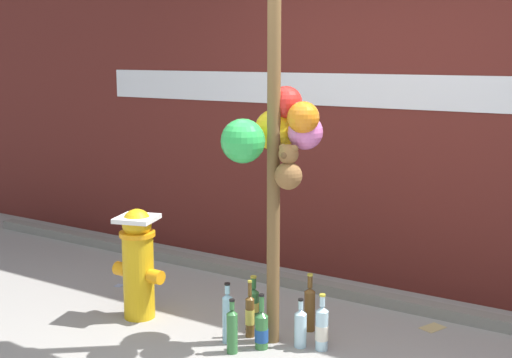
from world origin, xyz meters
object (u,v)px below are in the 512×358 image
Objects in this scene: bottle_2 at (232,330)px; bottle_4 at (250,315)px; fire_hydrant at (138,261)px; bottle_7 at (254,304)px; bottle_1 at (310,307)px; bottle_5 at (262,330)px; memorial_post at (276,99)px; bottle_0 at (322,328)px; bottle_6 at (227,317)px; bottle_3 at (300,327)px.

bottle_4 reaches higher than bottle_2.
bottle_7 is (0.71, 0.32, -0.26)m from fire_hydrant.
bottle_1 reaches higher than bottle_5.
bottle_0 is (0.30, 0.06, -1.36)m from memorial_post.
bottle_6 reaches higher than bottle_4.
fire_hydrant is at bearing -171.05° from bottle_0.
bottle_1 is 0.99× the size of bottle_6.
fire_hydrant reaches higher than bottle_2.
bottle_3 is at bearing 6.45° from bottle_4.
bottle_5 is at bearing 1.28° from fire_hydrant.
bottle_3 is 0.24m from bottle_5.
bottle_5 is 0.90× the size of bottle_6.
fire_hydrant is (-0.98, -0.15, -1.10)m from memorial_post.
bottle_5 is at bearing 9.98° from bottle_6.
bottle_2 is 0.16m from bottle_6.
memorial_post is 8.52× the size of bottle_7.
fire_hydrant reaches higher than bottle_3.
bottle_0 is 0.48m from bottle_4.
bottle_4 is 0.19m from bottle_5.
memorial_post is at bearing 5.10° from bottle_4.
bottle_1 is 0.26m from bottle_3.
bottle_1 is 0.40m from bottle_4.
bottle_4 reaches higher than bottle_0.
bottle_0 is at bearing 37.64° from bottle_2.
memorial_post is 1.48m from fire_hydrant.
memorial_post reaches higher than bottle_5.
bottle_4 is (0.81, 0.13, -0.25)m from fire_hydrant.
bottle_5 is 0.23m from bottle_6.
memorial_post reaches higher than bottle_7.
bottle_2 is at bearing -142.36° from bottle_0.
memorial_post is 8.12× the size of bottle_5.
bottle_7 is (-0.44, 0.15, 0.01)m from bottle_3.
fire_hydrant is 0.85m from bottle_4.
bottle_0 is 0.58m from bottle_6.
bottle_1 is at bearing 132.69° from bottle_0.
bottle_5 is at bearing -141.60° from bottle_3.
memorial_post is at bearing 81.83° from bottle_5.
bottle_4 is 1.08× the size of bottle_5.
bottle_2 is 0.42m from bottle_3.
bottle_3 is (1.15, 0.17, -0.27)m from fire_hydrant.
bottle_6 is (-0.24, -0.16, -1.33)m from memorial_post.
fire_hydrant is 2.45× the size of bottle_3.
memorial_post is 7.96× the size of bottle_0.
bottle_7 is (-0.25, 0.30, 0.01)m from bottle_5.
bottle_7 is at bearing 160.77° from bottle_3.
bottle_6 is (-0.11, 0.11, 0.02)m from bottle_2.
bottle_6 is at bearing -84.97° from bottle_7.
bottle_5 is at bearing 53.07° from bottle_2.
bottle_0 is 1.14× the size of bottle_3.
fire_hydrant is at bearing 178.62° from bottle_6.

